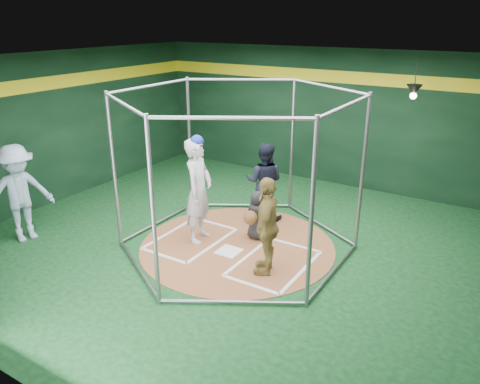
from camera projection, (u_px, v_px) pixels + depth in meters
The scene contains 12 objects.
room_shell at pixel (237, 160), 8.56m from camera, with size 10.10×9.10×3.53m.
clay_disc at pixel (237, 246), 9.17m from camera, with size 3.80×3.80×0.01m, color #945A35.
home_plate at pixel (229, 251), 8.93m from camera, with size 0.43×0.43×0.01m, color white.
batter_box_left at pixel (191, 238), 9.44m from camera, with size 1.17×1.77×0.01m.
batter_box_right at pixel (274, 263), 8.50m from camera, with size 1.17×1.77×0.01m.
batting_cage at pixel (237, 173), 8.64m from camera, with size 4.05×4.67×3.00m.
pendant_lamp_near at pixel (414, 90), 9.97m from camera, with size 0.34×0.34×0.90m.
batter_figure at pixel (198, 190), 9.06m from camera, with size 0.65×0.85×2.15m.
visitor_leopard at pixel (267, 226), 7.96m from camera, with size 1.02×0.43×1.74m, color tan.
catcher_figure at pixel (256, 215), 9.28m from camera, with size 0.50×0.56×1.01m.
umpire at pixel (264, 182), 10.12m from camera, with size 0.83×0.65×1.71m, color black.
bystander_blue at pixel (20, 193), 9.13m from camera, with size 1.26×0.73×1.96m, color #96ACC6.
Camera 1 is at (4.38, -6.94, 4.24)m, focal length 35.00 mm.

